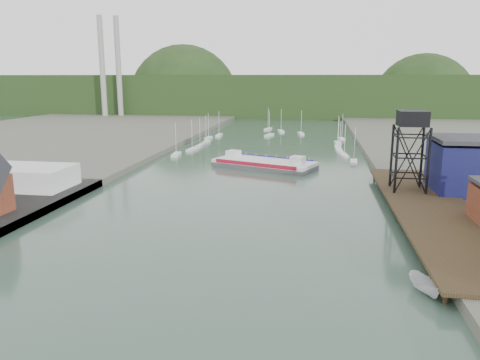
% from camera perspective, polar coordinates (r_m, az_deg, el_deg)
% --- Properties ---
extents(ground, '(600.00, 600.00, 0.00)m').
position_cam_1_polar(ground, '(48.61, -12.12, -18.24)').
color(ground, '#2A4238').
rests_on(ground, ground).
extents(east_pier, '(14.00, 70.00, 2.45)m').
position_cam_1_polar(east_pier, '(89.27, 22.40, -3.26)').
color(east_pier, black).
rests_on(east_pier, ground).
extents(white_shed, '(18.00, 12.00, 4.50)m').
position_cam_1_polar(white_shed, '(109.14, -24.48, 0.34)').
color(white_shed, silver).
rests_on(white_shed, west_quay).
extents(lift_tower, '(6.50, 6.50, 16.00)m').
position_cam_1_polar(lift_tower, '(99.00, 20.25, 6.49)').
color(lift_tower, black).
rests_on(lift_tower, east_pier).
extents(marina_sailboats, '(57.71, 92.65, 0.90)m').
position_cam_1_polar(marina_sailboats, '(179.58, 3.95, 4.64)').
color(marina_sailboats, silver).
rests_on(marina_sailboats, ground).
extents(smokestacks, '(11.20, 8.20, 60.00)m').
position_cam_1_polar(smokestacks, '(297.50, -15.51, 13.02)').
color(smokestacks, gray).
rests_on(smokestacks, ground).
extents(distant_hills, '(500.00, 120.00, 80.00)m').
position_cam_1_polar(distant_hills, '(340.99, 5.83, 9.97)').
color(distant_hills, '#1E3216').
rests_on(distant_hills, ground).
extents(chain_ferry, '(30.05, 20.64, 4.02)m').
position_cam_1_polar(chain_ferry, '(130.08, 2.97, 2.03)').
color(chain_ferry, '#48484A').
rests_on(chain_ferry, ground).
extents(motorboat, '(4.01, 5.88, 2.13)m').
position_cam_1_polar(motorboat, '(59.27, 21.68, -11.88)').
color(motorboat, silver).
rests_on(motorboat, ground).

